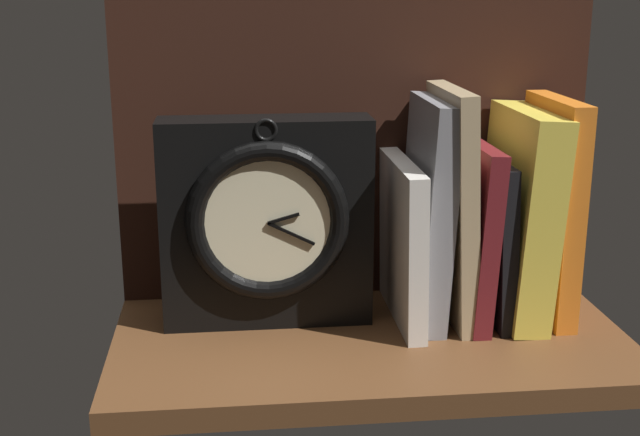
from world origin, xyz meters
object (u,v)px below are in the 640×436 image
at_px(book_white_catcher, 402,241).
at_px(book_tan_shortstories, 452,205).
at_px(book_gray_chess, 428,211).
at_px(book_maroon_dawkins, 471,231).
at_px(book_yellow_seinlanguage, 520,214).
at_px(framed_clock, 267,222).
at_px(book_black_skeptic, 490,237).
at_px(book_orange_pandolfini, 551,208).

bearing_deg(book_white_catcher, book_tan_shortstories, 0.00).
distance_m(book_gray_chess, book_maroon_dawkins, 0.06).
xyz_separation_m(book_gray_chess, book_yellow_seinlanguage, (0.10, 0.00, -0.01)).
xyz_separation_m(book_maroon_dawkins, framed_clock, (-0.23, 0.00, 0.02)).
bearing_deg(book_tan_shortstories, book_gray_chess, 180.00).
distance_m(book_tan_shortstories, book_yellow_seinlanguage, 0.08).
bearing_deg(book_gray_chess, book_maroon_dawkins, 0.00).
height_order(book_black_skeptic, book_yellow_seinlanguage, book_yellow_seinlanguage).
relative_size(book_gray_chess, book_yellow_seinlanguage, 1.06).
xyz_separation_m(book_yellow_seinlanguage, framed_clock, (-0.28, 0.00, -0.00)).
xyz_separation_m(book_yellow_seinlanguage, book_orange_pandolfini, (0.04, 0.00, 0.01)).
height_order(book_gray_chess, book_tan_shortstories, book_tan_shortstories).
bearing_deg(book_yellow_seinlanguage, book_black_skeptic, 180.00).
bearing_deg(book_tan_shortstories, book_maroon_dawkins, 0.00).
bearing_deg(book_yellow_seinlanguage, book_orange_pandolfini, 0.00).
bearing_deg(book_black_skeptic, book_gray_chess, 180.00).
bearing_deg(book_maroon_dawkins, framed_clock, 179.39).
bearing_deg(book_orange_pandolfini, framed_clock, 179.56).
xyz_separation_m(book_maroon_dawkins, book_yellow_seinlanguage, (0.05, 0.00, 0.02)).
bearing_deg(book_white_catcher, framed_clock, 179.08).
bearing_deg(book_tan_shortstories, book_yellow_seinlanguage, 0.00).
distance_m(book_maroon_dawkins, book_orange_pandolfini, 0.09).
height_order(book_white_catcher, book_maroon_dawkins, book_maroon_dawkins).
height_order(book_maroon_dawkins, book_yellow_seinlanguage, book_yellow_seinlanguage).
relative_size(book_maroon_dawkins, book_yellow_seinlanguage, 0.85).
distance_m(book_white_catcher, book_yellow_seinlanguage, 0.13).
bearing_deg(book_black_skeptic, book_white_catcher, 180.00).
bearing_deg(book_gray_chess, book_tan_shortstories, 0.00).
height_order(book_black_skeptic, framed_clock, framed_clock).
bearing_deg(book_maroon_dawkins, book_black_skeptic, 0.00).
height_order(book_white_catcher, framed_clock, framed_clock).
distance_m(book_white_catcher, book_black_skeptic, 0.10).
relative_size(book_tan_shortstories, framed_clock, 1.11).
relative_size(book_orange_pandolfini, framed_clock, 1.06).
height_order(book_white_catcher, book_tan_shortstories, book_tan_shortstories).
bearing_deg(book_orange_pandolfini, book_maroon_dawkins, 180.00).
distance_m(book_white_catcher, book_maroon_dawkins, 0.08).
height_order(book_gray_chess, book_black_skeptic, book_gray_chess).
distance_m(book_black_skeptic, framed_clock, 0.25).
xyz_separation_m(book_maroon_dawkins, book_orange_pandolfini, (0.09, 0.00, 0.02)).
bearing_deg(book_black_skeptic, book_yellow_seinlanguage, 0.00).
distance_m(book_yellow_seinlanguage, framed_clock, 0.28).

